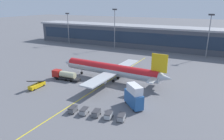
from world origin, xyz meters
The scene contains 15 objects.
ground_plane centered at (0.00, 0.00, 0.00)m, with size 700.00×700.00×0.00m, color slate.
apron_lead_in_line centered at (-3.25, 2.00, 0.00)m, with size 0.30×80.00×0.01m, color yellow.
terminal_building centered at (-0.02, 68.00, 6.62)m, with size 174.96×16.91×13.20m.
main_airliner centered at (-2.88, 5.56, 3.96)m, with size 43.34×34.36×11.59m.
fuel_tanker centered at (-18.14, -1.61, 1.75)m, with size 10.90×3.06×3.25m.
catering_lift centered at (11.66, -10.16, 3.07)m, with size 6.68×6.46×6.30m.
belt_loader centered at (-21.28, -11.86, 0.99)m, with size 2.00×6.91×3.49m.
baggage_cart_0 centered at (-1.20, -19.75, 0.78)m, with size 1.97×2.85×1.48m.
baggage_cart_1 centered at (1.96, -19.27, 0.78)m, with size 1.97×2.85×1.48m.
baggage_cart_2 centered at (5.13, -18.79, 0.78)m, with size 1.97×2.85×1.48m.
baggage_cart_3 centered at (8.29, -18.31, 0.78)m, with size 1.97×2.85×1.48m.
baggage_cart_4 centered at (11.45, -17.83, 0.78)m, with size 1.97×2.85×1.48m.
apron_light_mast_0 centered at (-60.04, 56.04, 12.12)m, with size 2.80×0.50×20.40m.
apron_light_mast_1 centered at (-25.73, 56.04, 13.68)m, with size 2.80×0.50×23.38m.
apron_light_mast_2 centered at (25.73, 56.04, 12.74)m, with size 2.80×0.50×21.58m.
Camera 1 is at (28.82, -58.01, 26.42)m, focal length 33.66 mm.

